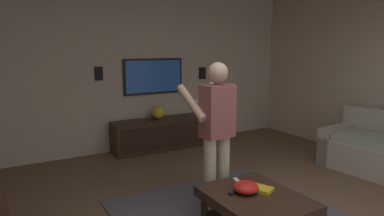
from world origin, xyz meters
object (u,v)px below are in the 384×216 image
media_console (160,134)px  wall_speaker_left (202,73)px  bowl (246,187)px  person_standing (216,127)px  tv (154,76)px  wall_speaker_right (99,73)px  remote_white (237,181)px  coffee_table (256,205)px  remote_black (234,192)px  book (261,189)px  vase_round (158,112)px

media_console → wall_speaker_left: (0.25, -1.03, 1.02)m
bowl → wall_speaker_left: wall_speaker_left is taller
person_standing → media_console: bearing=-16.2°
tv → wall_speaker_right: bearing=-90.8°
remote_white → wall_speaker_right: wall_speaker_right is taller
wall_speaker_right → remote_white: bearing=-168.3°
coffee_table → remote_black: size_ratio=6.67×
wall_speaker_right → wall_speaker_left: bearing=-90.0°
tv → book: tv is taller
coffee_table → bowl: (0.10, 0.05, 0.16)m
bowl → remote_white: bearing=-19.6°
remote_black → wall_speaker_right: wall_speaker_right is taller
tv → bowl: 3.32m
coffee_table → bowl: bowl is taller
media_console → vase_round: vase_round is taller
media_console → remote_black: media_console is taller
tv → wall_speaker_left: tv is taller
book → wall_speaker_left: bearing=-47.9°
book → coffee_table: bearing=93.3°
media_console → person_standing: 2.47m
remote_white → person_standing: bearing=23.3°
coffee_table → remote_black: (0.15, 0.15, 0.12)m
remote_black → book: book is taller
person_standing → tv: bearing=-15.3°
remote_white → media_console: bearing=9.1°
coffee_table → person_standing: size_ratio=0.61×
wall_speaker_left → vase_round: bearing=101.8°
remote_white → remote_black: (-0.20, 0.20, 0.00)m
vase_round → wall_speaker_right: bearing=77.1°
media_console → vase_round: 0.39m
media_console → wall_speaker_left: 1.47m
vase_round → wall_speaker_right: wall_speaker_right is taller
remote_white → vase_round: 2.76m
book → wall_speaker_right: bearing=-13.7°
remote_white → wall_speaker_left: (2.94, -1.39, 0.89)m
book → wall_speaker_left: 3.60m
coffee_table → remote_black: remote_black is taller
vase_round → wall_speaker_left: bearing=-78.2°
media_console → wall_speaker_right: size_ratio=7.73×
remote_white → book: book is taller
person_standing → remote_black: person_standing is taller
coffee_table → media_console: bearing=-7.6°
tv → remote_white: (-2.93, 0.36, -0.87)m
tv → book: size_ratio=5.05×
wall_speaker_left → book: bearing=157.7°
bowl → book: 0.16m
bowl → book: bearing=-102.8°
media_console → person_standing: (-2.34, 0.40, 0.66)m
wall_speaker_left → wall_speaker_right: 2.00m
person_standing → remote_black: (-0.55, 0.16, -0.52)m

